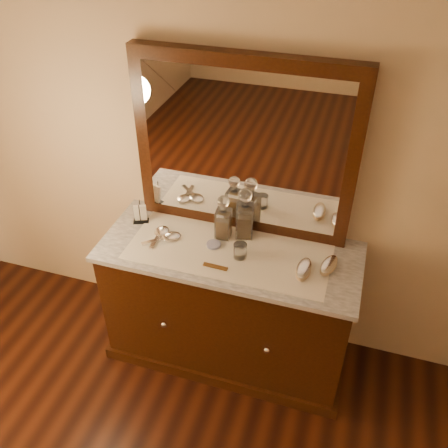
{
  "coord_description": "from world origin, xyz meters",
  "views": [
    {
      "loc": [
        0.58,
        0.01,
        2.55
      ],
      "look_at": [
        0.0,
        1.85,
        1.1
      ],
      "focal_mm": 38.74,
      "sensor_mm": 36.0,
      "label": 1
    }
  ],
  "objects_px": {
    "pin_dish": "(214,245)",
    "hand_mirror_outer": "(160,233)",
    "mirror_frame": "(244,148)",
    "brush_far": "(329,265)",
    "comb": "(215,267)",
    "decanter_right": "(245,218)",
    "brush_near": "(304,269)",
    "dresser_cabinet": "(229,306)",
    "hand_mirror_inner": "(168,237)",
    "napkin_rack": "(140,214)",
    "decanter_left": "(223,221)"
  },
  "relations": [
    {
      "from": "pin_dish",
      "to": "hand_mirror_outer",
      "type": "distance_m",
      "value": 0.32
    },
    {
      "from": "mirror_frame",
      "to": "brush_far",
      "type": "height_order",
      "value": "mirror_frame"
    },
    {
      "from": "comb",
      "to": "decanter_right",
      "type": "height_order",
      "value": "decanter_right"
    },
    {
      "from": "brush_near",
      "to": "dresser_cabinet",
      "type": "bearing_deg",
      "value": 171.23
    },
    {
      "from": "hand_mirror_inner",
      "to": "decanter_right",
      "type": "bearing_deg",
      "value": 21.96
    },
    {
      "from": "mirror_frame",
      "to": "hand_mirror_outer",
      "type": "relative_size",
      "value": 5.69
    },
    {
      "from": "mirror_frame",
      "to": "napkin_rack",
      "type": "bearing_deg",
      "value": -165.51
    },
    {
      "from": "napkin_rack",
      "to": "decanter_right",
      "type": "bearing_deg",
      "value": 4.77
    },
    {
      "from": "brush_near",
      "to": "mirror_frame",
      "type": "bearing_deg",
      "value": 143.57
    },
    {
      "from": "pin_dish",
      "to": "brush_far",
      "type": "height_order",
      "value": "brush_far"
    },
    {
      "from": "napkin_rack",
      "to": "brush_far",
      "type": "bearing_deg",
      "value": -4.64
    },
    {
      "from": "hand_mirror_outer",
      "to": "brush_near",
      "type": "bearing_deg",
      "value": -5.2
    },
    {
      "from": "dresser_cabinet",
      "to": "napkin_rack",
      "type": "height_order",
      "value": "napkin_rack"
    },
    {
      "from": "decanter_left",
      "to": "pin_dish",
      "type": "bearing_deg",
      "value": -105.79
    },
    {
      "from": "decanter_left",
      "to": "decanter_right",
      "type": "bearing_deg",
      "value": 23.18
    },
    {
      "from": "napkin_rack",
      "to": "brush_near",
      "type": "xyz_separation_m",
      "value": [
        1.0,
        -0.16,
        -0.03
      ]
    },
    {
      "from": "brush_near",
      "to": "hand_mirror_inner",
      "type": "bearing_deg",
      "value": 176.25
    },
    {
      "from": "pin_dish",
      "to": "brush_far",
      "type": "distance_m",
      "value": 0.63
    },
    {
      "from": "hand_mirror_outer",
      "to": "decanter_left",
      "type": "bearing_deg",
      "value": 14.44
    },
    {
      "from": "pin_dish",
      "to": "mirror_frame",
      "type": "bearing_deg",
      "value": 68.65
    },
    {
      "from": "comb",
      "to": "decanter_left",
      "type": "xyz_separation_m",
      "value": [
        -0.04,
        0.26,
        0.1
      ]
    },
    {
      "from": "dresser_cabinet",
      "to": "pin_dish",
      "type": "height_order",
      "value": "pin_dish"
    },
    {
      "from": "dresser_cabinet",
      "to": "hand_mirror_inner",
      "type": "distance_m",
      "value": 0.58
    },
    {
      "from": "decanter_right",
      "to": "comb",
      "type": "bearing_deg",
      "value": -103.01
    },
    {
      "from": "napkin_rack",
      "to": "decanter_right",
      "type": "distance_m",
      "value": 0.62
    },
    {
      "from": "decanter_right",
      "to": "hand_mirror_outer",
      "type": "bearing_deg",
      "value": -163.39
    },
    {
      "from": "decanter_left",
      "to": "decanter_right",
      "type": "height_order",
      "value": "decanter_right"
    },
    {
      "from": "napkin_rack",
      "to": "hand_mirror_outer",
      "type": "bearing_deg",
      "value": -27.85
    },
    {
      "from": "pin_dish",
      "to": "decanter_left",
      "type": "xyz_separation_m",
      "value": [
        0.03,
        0.1,
        0.1
      ]
    },
    {
      "from": "comb",
      "to": "mirror_frame",
      "type": "bearing_deg",
      "value": 87.74
    },
    {
      "from": "hand_mirror_outer",
      "to": "decanter_right",
      "type": "bearing_deg",
      "value": 16.61
    },
    {
      "from": "pin_dish",
      "to": "dresser_cabinet",
      "type": "bearing_deg",
      "value": -3.69
    },
    {
      "from": "decanter_right",
      "to": "brush_near",
      "type": "distance_m",
      "value": 0.44
    },
    {
      "from": "mirror_frame",
      "to": "pin_dish",
      "type": "height_order",
      "value": "mirror_frame"
    },
    {
      "from": "pin_dish",
      "to": "decanter_left",
      "type": "distance_m",
      "value": 0.14
    },
    {
      "from": "decanter_right",
      "to": "brush_near",
      "type": "xyz_separation_m",
      "value": [
        0.38,
        -0.21,
        -0.1
      ]
    },
    {
      "from": "dresser_cabinet",
      "to": "decanter_left",
      "type": "height_order",
      "value": "decanter_left"
    },
    {
      "from": "pin_dish",
      "to": "hand_mirror_inner",
      "type": "xyz_separation_m",
      "value": [
        -0.26,
        -0.02,
        0.0
      ]
    },
    {
      "from": "decanter_right",
      "to": "brush_near",
      "type": "height_order",
      "value": "decanter_right"
    },
    {
      "from": "decanter_right",
      "to": "pin_dish",
      "type": "bearing_deg",
      "value": -133.84
    },
    {
      "from": "pin_dish",
      "to": "decanter_right",
      "type": "xyz_separation_m",
      "value": [
        0.14,
        0.14,
        0.11
      ]
    },
    {
      "from": "dresser_cabinet",
      "to": "hand_mirror_outer",
      "type": "relative_size",
      "value": 6.63
    },
    {
      "from": "mirror_frame",
      "to": "hand_mirror_inner",
      "type": "relative_size",
      "value": 5.68
    },
    {
      "from": "napkin_rack",
      "to": "decanter_left",
      "type": "distance_m",
      "value": 0.51
    },
    {
      "from": "comb",
      "to": "hand_mirror_inner",
      "type": "distance_m",
      "value": 0.36
    },
    {
      "from": "pin_dish",
      "to": "brush_far",
      "type": "bearing_deg",
      "value": -0.03
    },
    {
      "from": "pin_dish",
      "to": "hand_mirror_inner",
      "type": "relative_size",
      "value": 0.38
    },
    {
      "from": "brush_near",
      "to": "hand_mirror_inner",
      "type": "relative_size",
      "value": 0.8
    },
    {
      "from": "dresser_cabinet",
      "to": "brush_near",
      "type": "xyz_separation_m",
      "value": [
        0.42,
        -0.06,
        0.47
      ]
    },
    {
      "from": "dresser_cabinet",
      "to": "pin_dish",
      "type": "bearing_deg",
      "value": 176.31
    }
  ]
}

